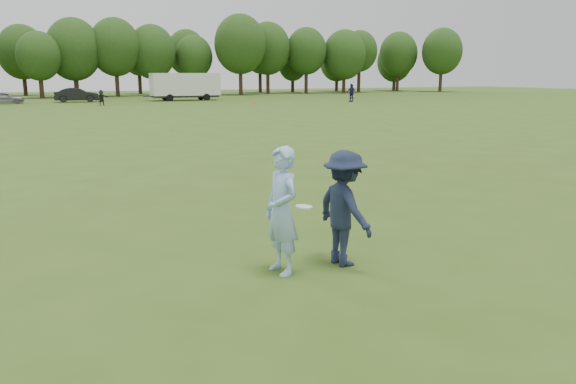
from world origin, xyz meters
name	(u,v)px	position (x,y,z in m)	size (l,w,h in m)	color
ground	(297,278)	(0.00, 0.00, 0.00)	(200.00, 200.00, 0.00)	#365217
thrower	(282,211)	(-0.12, 0.33, 1.03)	(0.75, 0.49, 2.06)	#98BBEA
defender	(344,208)	(1.00, 0.27, 0.97)	(1.26, 0.72, 1.94)	#1A233B
player_far_b	(351,93)	(30.02, 47.98, 1.01)	(1.19, 0.50, 2.03)	navy
player_far_c	(352,92)	(34.03, 54.50, 0.90)	(0.88, 0.57, 1.79)	orange
player_far_d	(101,98)	(3.31, 52.00, 0.77)	(1.43, 0.46, 1.55)	black
car_e	(4,98)	(-5.65, 59.44, 0.65)	(1.54, 3.84, 1.31)	slate
car_f	(77,95)	(1.66, 60.06, 0.79)	(1.67, 4.80, 1.58)	black
field_cone	(254,103)	(17.94, 47.43, 0.15)	(0.28, 0.28, 0.30)	#E6480C
disc_in_play	(304,207)	(0.19, 0.16, 1.10)	(0.28, 0.27, 0.05)	white
cargo_trailer	(185,85)	(13.74, 58.97, 1.78)	(9.00, 2.75, 3.20)	white
treeline	(72,50)	(2.81, 76.90, 6.26)	(130.35, 18.39, 11.74)	#332114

